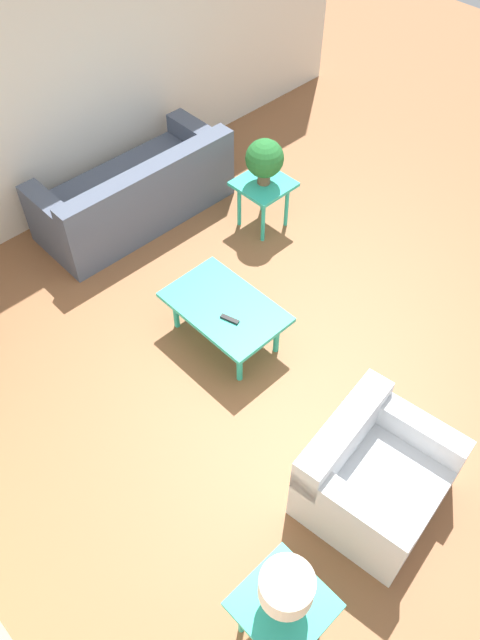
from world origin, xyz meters
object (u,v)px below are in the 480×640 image
coffee_table (225,309)px  side_table_plant (263,190)px  table_lamp (286,589)px  potted_plant (265,159)px  sofa (136,194)px  armchair (372,476)px  side_table_lamp (283,609)px

coffee_table → side_table_plant: size_ratio=1.92×
table_lamp → side_table_plant: bearing=-43.8°
side_table_plant → table_lamp: bearing=136.2°
side_table_plant → potted_plant: 0.35m
sofa → side_table_plant: (-0.97, -0.83, 0.14)m
armchair → potted_plant: bearing=51.2°
sofa → side_table_lamp: bearing=64.7°
side_table_lamp → potted_plant: size_ratio=1.14×
potted_plant → table_lamp: (-2.78, 2.67, -0.01)m
sofa → potted_plant: potted_plant is taller
armchair → table_lamp: table_lamp is taller
side_table_plant → coffee_table: bearing=122.7°
sofa → coffee_table: 1.86m
sofa → potted_plant: bearing=131.5°
armchair → side_table_plant: size_ratio=1.96×
side_table_plant → table_lamp: 3.87m
coffee_table → potted_plant: potted_plant is taller
table_lamp → sofa: bearing=-26.0°
side_table_lamp → table_lamp: 0.35m
coffee_table → table_lamp: bearing=144.9°
sofa → side_table_lamp: 4.18m
side_table_lamp → armchair: bearing=-80.2°
armchair → side_table_lamp: bearing=-177.8°
side_table_lamp → table_lamp: bearing=90.0°
side_table_plant → side_table_lamp: (-2.78, 2.67, 0.00)m
sofa → potted_plant: 1.37m
side_table_plant → potted_plant: potted_plant is taller
armchair → side_table_plant: (2.59, -1.57, 0.14)m
armchair → sofa: bearing=70.7°
side_table_plant → table_lamp: size_ratio=1.36×
side_table_lamp → table_lamp: size_ratio=1.36×
coffee_table → side_table_plant: side_table_plant is taller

